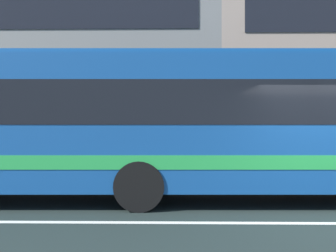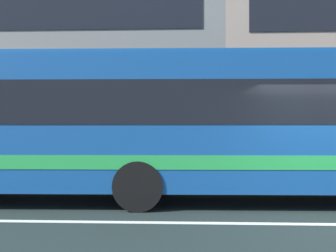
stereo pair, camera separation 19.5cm
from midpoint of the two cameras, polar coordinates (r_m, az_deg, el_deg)
The scene contains 2 objects.
apartment_block_left at distance 23.70m, azimuth -24.06°, elevation 10.16°, with size 23.41×11.97×11.90m.
transit_bus at distance 8.53m, azimuth 0.76°, elevation 0.67°, with size 12.53×2.78×3.26m.
Camera 1 is at (-2.91, -6.49, 1.65)m, focal length 39.83 mm.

